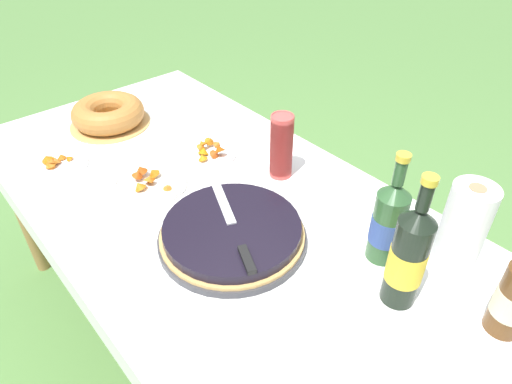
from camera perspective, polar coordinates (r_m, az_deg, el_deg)
The scene contains 13 objects.
ground_plane at distance 1.90m, azimuth -4.29°, elevation -17.47°, with size 16.00×16.00×0.00m, color #568442.
garden_table at distance 1.44m, azimuth -5.44°, elevation -2.81°, with size 1.79×0.91×0.69m.
tablecloth at distance 1.40m, azimuth -5.56°, elevation -1.23°, with size 1.80×0.92×0.10m.
berry_tart at distance 1.23m, azimuth -2.98°, elevation -5.15°, with size 0.40×0.40×0.06m.
serving_knife at distance 1.18m, azimuth -2.67°, elevation -4.82°, with size 0.35×0.17×0.01m.
bundt_cake at distance 1.83m, azimuth -17.98°, elevation 9.30°, with size 0.30×0.30×0.09m.
cup_stack at distance 1.43m, azimuth 3.19°, elevation 5.71°, with size 0.07×0.07×0.21m.
cider_bottle_green at distance 1.17m, azimuth 16.22°, elevation -3.60°, with size 0.08×0.08×0.31m.
juice_bottle_red at distance 1.07m, azimuth 18.46°, elevation -7.71°, with size 0.08×0.08×0.35m.
snack_plate_near at distance 1.58m, azimuth -5.99°, elevation 4.97°, with size 0.19×0.19×0.06m.
snack_plate_left at distance 1.47m, azimuth -13.13°, elevation 1.16°, with size 0.23×0.23×0.05m.
snack_plate_right at distance 1.66m, azimuth -24.10°, elevation 3.15°, with size 0.23×0.23×0.05m.
paper_towel_roll at distance 1.23m, azimuth 24.58°, elevation -3.83°, with size 0.11×0.11×0.23m.
Camera 1 is at (0.92, -0.61, 1.55)m, focal length 32.00 mm.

